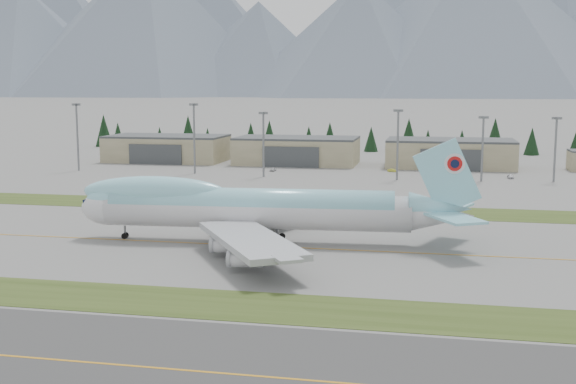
% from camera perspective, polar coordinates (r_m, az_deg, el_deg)
% --- Properties ---
extents(ground, '(7000.00, 7000.00, 0.00)m').
position_cam_1_polar(ground, '(142.21, -4.68, -4.18)').
color(ground, slate).
rests_on(ground, ground).
extents(grass_strip_near, '(400.00, 14.00, 0.08)m').
position_cam_1_polar(grass_strip_near, '(107.40, -10.37, -8.43)').
color(grass_strip_near, '#324418').
rests_on(grass_strip_near, ground).
extents(grass_strip_far, '(400.00, 18.00, 0.08)m').
position_cam_1_polar(grass_strip_far, '(185.05, -0.80, -1.23)').
color(grass_strip_far, '#324418').
rests_on(grass_strip_far, ground).
extents(asphalt_taxiway, '(400.00, 32.00, 0.04)m').
position_cam_1_polar(asphalt_taxiway, '(86.82, -16.40, -12.74)').
color(asphalt_taxiway, '#3C3C3C').
rests_on(asphalt_taxiway, ground).
extents(taxiway_line_main, '(400.00, 0.40, 0.02)m').
position_cam_1_polar(taxiway_line_main, '(142.21, -4.68, -4.18)').
color(taxiway_line_main, orange).
rests_on(taxiway_line_main, ground).
extents(taxiway_line_near, '(400.00, 0.40, 0.02)m').
position_cam_1_polar(taxiway_line_near, '(86.82, -16.40, -12.74)').
color(taxiway_line_near, orange).
rests_on(taxiway_line_near, ground).
extents(boeing_747_freighter, '(80.42, 69.38, 21.21)m').
position_cam_1_polar(boeing_747_freighter, '(143.11, -2.87, -1.23)').
color(boeing_747_freighter, silver).
rests_on(boeing_747_freighter, ground).
extents(hangar_left, '(48.00, 26.60, 10.80)m').
position_cam_1_polar(hangar_left, '(304.46, -9.53, 3.43)').
color(hangar_left, gray).
rests_on(hangar_left, ground).
extents(hangar_center, '(48.00, 26.60, 10.80)m').
position_cam_1_polar(hangar_center, '(289.38, 0.71, 3.30)').
color(hangar_center, gray).
rests_on(hangar_center, ground).
extents(hangar_right, '(48.00, 26.60, 10.80)m').
position_cam_1_polar(hangar_right, '(284.39, 12.69, 3.01)').
color(hangar_right, gray).
rests_on(hangar_right, ground).
extents(floodlight_masts, '(170.33, 9.61, 24.90)m').
position_cam_1_polar(floodlight_masts, '(246.53, 2.18, 4.90)').
color(floodlight_masts, slate).
rests_on(floodlight_masts, ground).
extents(service_vehicle_a, '(2.12, 3.97, 1.29)m').
position_cam_1_polar(service_vehicle_a, '(264.55, -1.20, 1.65)').
color(service_vehicle_a, silver).
rests_on(service_vehicle_a, ground).
extents(service_vehicle_b, '(3.71, 2.22, 1.15)m').
position_cam_1_polar(service_vehicle_b, '(265.15, 8.24, 1.58)').
color(service_vehicle_b, gold).
rests_on(service_vehicle_b, ground).
extents(service_vehicle_c, '(2.05, 4.63, 1.32)m').
position_cam_1_polar(service_vehicle_c, '(255.27, 17.17, 1.04)').
color(service_vehicle_c, silver).
rests_on(service_vehicle_c, ground).
extents(conifer_belt, '(269.56, 15.20, 16.63)m').
position_cam_1_polar(conifer_belt, '(349.37, 4.49, 4.42)').
color(conifer_belt, black).
rests_on(conifer_belt, ground).
extents(mountain_ridge_front, '(4291.50, 1246.28, 515.45)m').
position_cam_1_polar(mountain_ridge_front, '(2373.41, 12.63, 12.97)').
color(mountain_ridge_front, '#4C5966').
rests_on(mountain_ridge_front, ground).
extents(mountain_ridge_rear, '(4537.69, 1046.35, 523.18)m').
position_cam_1_polar(mountain_ridge_rear, '(3043.24, 13.27, 12.48)').
color(mountain_ridge_rear, '#4C5966').
rests_on(mountain_ridge_rear, ground).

